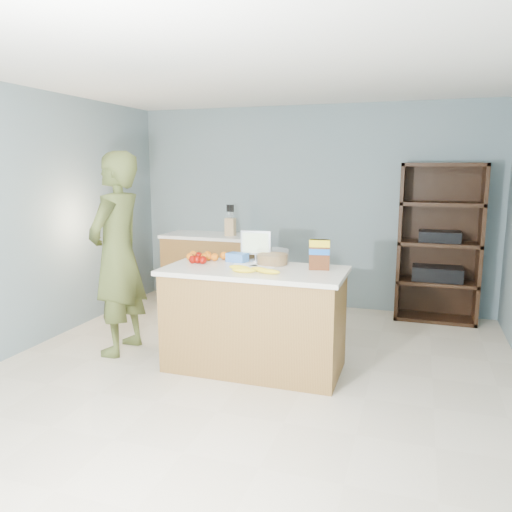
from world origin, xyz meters
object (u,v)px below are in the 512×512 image
(counter_peninsula, at_px, (254,323))
(person, at_px, (117,254))
(cereal_box, at_px, (319,252))
(shelving_unit, at_px, (439,246))
(tv, at_px, (256,244))

(counter_peninsula, height_order, person, person)
(cereal_box, bearing_deg, person, -176.23)
(person, bearing_deg, cereal_box, 93.46)
(counter_peninsula, bearing_deg, shelving_unit, 52.89)
(person, height_order, cereal_box, person)
(person, bearing_deg, counter_peninsula, 89.86)
(counter_peninsula, xyz_separation_m, person, (-1.35, -0.00, 0.53))
(shelving_unit, xyz_separation_m, cereal_box, (-1.01, -1.93, 0.19))
(counter_peninsula, height_order, cereal_box, cereal_box)
(counter_peninsula, xyz_separation_m, shelving_unit, (1.55, 2.05, 0.45))
(shelving_unit, distance_m, person, 3.55)
(shelving_unit, bearing_deg, counter_peninsula, -127.11)
(counter_peninsula, distance_m, person, 1.45)
(tv, bearing_deg, person, -165.24)
(shelving_unit, bearing_deg, cereal_box, -117.67)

